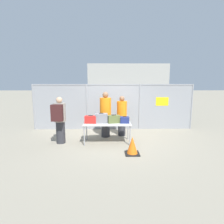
{
  "coord_description": "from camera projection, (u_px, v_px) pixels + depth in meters",
  "views": [
    {
      "loc": [
        -0.19,
        -6.45,
        2.12
      ],
      "look_at": [
        -0.08,
        0.4,
        1.05
      ],
      "focal_mm": 28.0,
      "sensor_mm": 36.0,
      "label": 1
    }
  ],
  "objects": [
    {
      "name": "traffic_cone",
      "position": [
        132.0,
        146.0,
        5.37
      ],
      "size": [
        0.44,
        0.44,
        0.55
      ],
      "color": "black",
      "rests_on": "ground_plane"
    },
    {
      "name": "inspection_table",
      "position": [
        107.0,
        125.0,
        6.4
      ],
      "size": [
        1.73,
        0.79,
        0.73
      ],
      "color": "#B2B2AD",
      "rests_on": "ground_plane"
    },
    {
      "name": "suitcase_grey",
      "position": [
        101.0,
        118.0,
        6.44
      ],
      "size": [
        0.47,
        0.31,
        0.37
      ],
      "color": "slate",
      "rests_on": "inspection_table"
    },
    {
      "name": "distant_hangar",
      "position": [
        125.0,
        81.0,
        36.8
      ],
      "size": [
        14.14,
        13.63,
        5.71
      ],
      "color": "#999993",
      "rests_on": "ground_plane"
    },
    {
      "name": "fence_section",
      "position": [
        114.0,
        106.0,
        8.29
      ],
      "size": [
        7.59,
        0.07,
        2.15
      ],
      "color": "gray",
      "rests_on": "ground_plane"
    },
    {
      "name": "traveler_hooded",
      "position": [
        60.0,
        118.0,
        6.24
      ],
      "size": [
        0.42,
        0.65,
        1.69
      ],
      "rotation": [
        0.0,
        0.0,
        -0.19
      ],
      "color": "#2D2D33",
      "rests_on": "ground_plane"
    },
    {
      "name": "security_worker_far",
      "position": [
        122.0,
        115.0,
        7.26
      ],
      "size": [
        0.41,
        0.41,
        1.67
      ],
      "rotation": [
        0.0,
        0.0,
        3.2
      ],
      "color": "#2D2D33",
      "rests_on": "ground_plane"
    },
    {
      "name": "utility_trailer",
      "position": [
        140.0,
        116.0,
        9.78
      ],
      "size": [
        3.69,
        2.06,
        0.6
      ],
      "color": "#4C6B47",
      "rests_on": "ground_plane"
    },
    {
      "name": "suitcase_navy",
      "position": [
        125.0,
        120.0,
        6.45
      ],
      "size": [
        0.33,
        0.32,
        0.24
      ],
      "color": "navy",
      "rests_on": "inspection_table"
    },
    {
      "name": "suitcase_red",
      "position": [
        91.0,
        120.0,
        6.37
      ],
      "size": [
        0.43,
        0.26,
        0.29
      ],
      "color": "red",
      "rests_on": "inspection_table"
    },
    {
      "name": "security_worker_near",
      "position": [
        106.0,
        114.0,
        7.09
      ],
      "size": [
        0.46,
        0.46,
        1.84
      ],
      "rotation": [
        0.0,
        0.0,
        2.86
      ],
      "color": "#2D2D33",
      "rests_on": "ground_plane"
    },
    {
      "name": "ground_plane",
      "position": [
        114.0,
        141.0,
        6.7
      ],
      "size": [
        120.0,
        120.0,
        0.0
      ],
      "primitive_type": "plane",
      "color": "gray"
    },
    {
      "name": "suitcase_olive",
      "position": [
        114.0,
        119.0,
        6.43
      ],
      "size": [
        0.48,
        0.34,
        0.3
      ],
      "color": "#566033",
      "rests_on": "inspection_table"
    }
  ]
}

